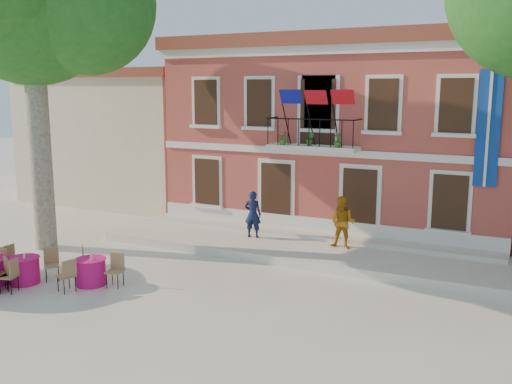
% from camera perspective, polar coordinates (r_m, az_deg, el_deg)
% --- Properties ---
extents(ground, '(90.00, 90.00, 0.00)m').
position_cam_1_polar(ground, '(16.82, -7.95, -8.98)').
color(ground, beige).
rests_on(ground, ground).
extents(main_building, '(13.50, 9.59, 7.50)m').
position_cam_1_polar(main_building, '(24.13, 9.55, 6.03)').
color(main_building, '#A9463D').
rests_on(main_building, ground).
extents(neighbor_west, '(9.40, 9.40, 6.40)m').
position_cam_1_polar(neighbor_west, '(30.46, -11.10, 5.79)').
color(neighbor_west, beige).
rests_on(neighbor_west, ground).
extents(terrace, '(14.00, 3.40, 0.30)m').
position_cam_1_polar(terrace, '(19.56, 4.32, -5.67)').
color(terrace, silver).
rests_on(terrace, ground).
extents(pedestrian_navy, '(0.67, 0.50, 1.67)m').
position_cam_1_polar(pedestrian_navy, '(20.20, -0.32, -2.23)').
color(pedestrian_navy, '#111939').
rests_on(pedestrian_navy, terrace).
extents(pedestrian_orange, '(0.86, 0.67, 1.74)m').
position_cam_1_polar(pedestrian_orange, '(19.03, 8.66, -3.04)').
color(pedestrian_orange, '#C67B17').
rests_on(pedestrian_orange, terrace).
extents(cafe_table_3, '(1.80, 1.82, 0.95)m').
position_cam_1_polar(cafe_table_3, '(17.03, -16.21, -7.54)').
color(cafe_table_3, '#DB1471').
rests_on(cafe_table_3, ground).
extents(cafe_table_4, '(1.80, 1.82, 0.95)m').
position_cam_1_polar(cafe_table_4, '(17.78, -22.17, -7.14)').
color(cafe_table_4, '#DB1471').
rests_on(cafe_table_4, ground).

